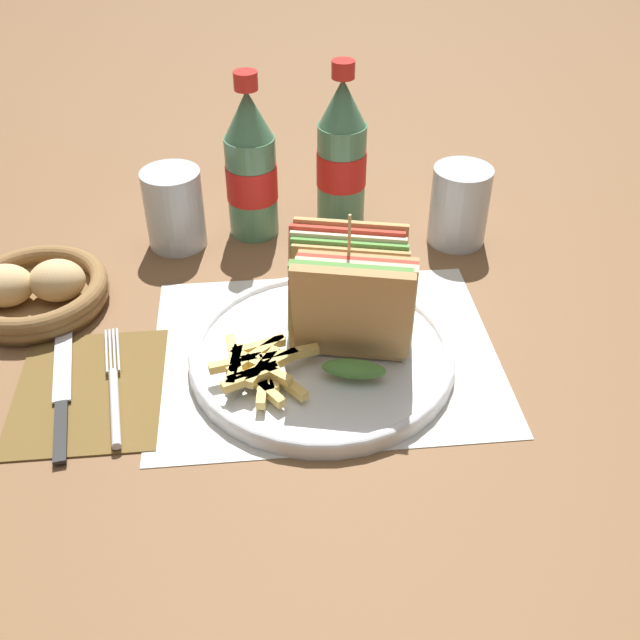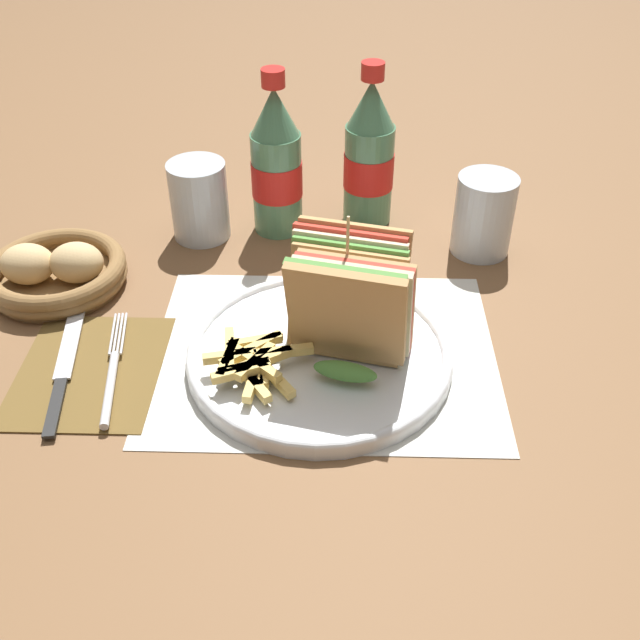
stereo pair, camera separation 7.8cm
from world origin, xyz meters
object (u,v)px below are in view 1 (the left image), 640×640
object	(u,v)px
fork	(114,394)
glass_near	(459,210)
glass_far	(174,209)
plate_main	(322,354)
coke_bottle_far	(342,155)
coke_bottle_near	(251,168)
bread_basket	(35,291)
knife	(62,390)
club_sandwich	(351,299)

from	to	relation	value
fork	glass_near	distance (m)	0.49
fork	glass_far	distance (m)	0.30
plate_main	coke_bottle_far	bearing A→B (deg)	79.42
fork	glass_far	size ratio (longest dim) A/B	1.74
coke_bottle_near	bread_basket	world-z (taller)	coke_bottle_near
knife	glass_far	world-z (taller)	glass_far
coke_bottle_near	glass_near	world-z (taller)	coke_bottle_near
knife	plate_main	bearing A→B (deg)	-3.05
knife	coke_bottle_far	bearing A→B (deg)	37.14
knife	coke_bottle_far	xyz separation A→B (m)	(0.32, 0.33, 0.09)
club_sandwich	glass_near	bearing A→B (deg)	52.52
coke_bottle_near	bread_basket	bearing A→B (deg)	-150.59
bread_basket	club_sandwich	bearing A→B (deg)	-19.83
coke_bottle_far	glass_far	xyz separation A→B (m)	(-0.22, -0.05, -0.04)
plate_main	club_sandwich	xyz separation A→B (m)	(0.03, 0.01, 0.07)
plate_main	glass_near	distance (m)	0.30
fork	coke_bottle_near	bearing A→B (deg)	56.40
plate_main	knife	distance (m)	0.27
knife	bread_basket	size ratio (longest dim) A/B	1.23
plate_main	bread_basket	distance (m)	0.34
plate_main	glass_far	world-z (taller)	glass_far
fork	plate_main	bearing A→B (deg)	2.17
plate_main	bread_basket	bearing A→B (deg)	157.62
coke_bottle_far	glass_far	bearing A→B (deg)	-167.71
plate_main	fork	distance (m)	0.21
plate_main	club_sandwich	world-z (taller)	club_sandwich
club_sandwich	fork	world-z (taller)	club_sandwich
coke_bottle_near	knife	bearing A→B (deg)	-123.93
coke_bottle_near	club_sandwich	bearing A→B (deg)	-71.02
bread_basket	knife	bearing A→B (deg)	-70.93
coke_bottle_far	club_sandwich	bearing A→B (deg)	-95.10
coke_bottle_far	coke_bottle_near	bearing A→B (deg)	-167.27
plate_main	knife	xyz separation A→B (m)	(-0.26, -0.02, -0.00)
glass_near	bread_basket	world-z (taller)	glass_near
knife	coke_bottle_near	size ratio (longest dim) A/B	0.94
plate_main	glass_near	bearing A→B (deg)	48.64
club_sandwich	knife	xyz separation A→B (m)	(-0.29, -0.03, -0.07)
glass_far	knife	bearing A→B (deg)	-110.03
coke_bottle_near	coke_bottle_far	distance (m)	0.12
club_sandwich	coke_bottle_near	distance (m)	0.29
club_sandwich	coke_bottle_far	bearing A→B (deg)	84.90
glass_far	coke_bottle_near	bearing A→B (deg)	11.76
glass_far	bread_basket	xyz separation A→B (m)	(-0.16, -0.12, -0.03)
fork	coke_bottle_near	world-z (taller)	coke_bottle_near
plate_main	fork	xyz separation A→B (m)	(-0.21, -0.04, -0.00)
coke_bottle_near	glass_far	xyz separation A→B (m)	(-0.10, -0.02, -0.04)
plate_main	glass_far	bearing A→B (deg)	122.62
coke_bottle_far	bread_basket	distance (m)	0.42
coke_bottle_near	coke_bottle_far	bearing A→B (deg)	12.73
fork	bread_basket	size ratio (longest dim) A/B	1.07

